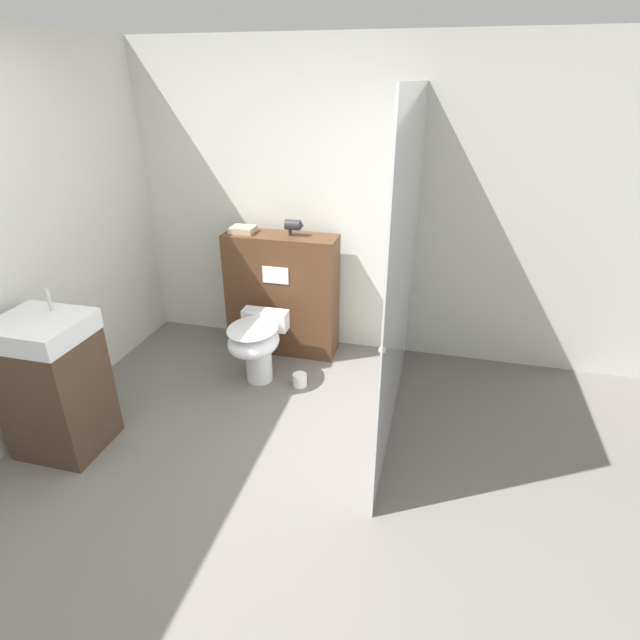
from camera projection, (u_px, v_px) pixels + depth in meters
ground_plane at (213, 551)px, 2.56m from camera, size 12.00×12.00×0.00m
wall_back at (325, 205)px, 4.11m from camera, size 8.00×0.06×2.50m
partition_panel at (282, 294)px, 4.27m from camera, size 0.94×0.31×1.05m
shower_glass at (403, 273)px, 3.13m from camera, size 0.04×1.95×2.18m
toilet at (256, 342)px, 3.85m from camera, size 0.39×0.57×0.53m
sink_vanity at (55, 385)px, 3.12m from camera, size 0.52×0.47×1.06m
hair_drier at (294, 225)px, 3.99m from camera, size 0.15×0.08×0.13m
folded_towel at (243, 229)px, 4.10m from camera, size 0.20×0.17×0.05m
spare_toilet_roll at (300, 380)px, 3.93m from camera, size 0.11×0.11×0.10m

